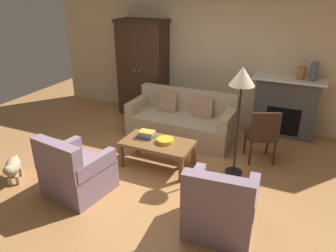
% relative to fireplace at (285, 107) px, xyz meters
% --- Properties ---
extents(ground_plane, '(9.60, 9.60, 0.00)m').
position_rel_fireplace_xyz_m(ground_plane, '(-1.55, -2.30, -0.57)').
color(ground_plane, '#B27A47').
extents(back_wall, '(7.20, 0.10, 2.80)m').
position_rel_fireplace_xyz_m(back_wall, '(-1.55, 0.25, 0.83)').
color(back_wall, beige).
rests_on(back_wall, ground).
extents(fireplace, '(1.26, 0.48, 1.12)m').
position_rel_fireplace_xyz_m(fireplace, '(0.00, 0.00, 0.00)').
color(fireplace, '#4C4947').
rests_on(fireplace, ground).
extents(armoire, '(1.06, 0.57, 2.01)m').
position_rel_fireplace_xyz_m(armoire, '(-2.95, -0.08, 0.44)').
color(armoire, '#382319').
rests_on(armoire, ground).
extents(couch, '(1.93, 0.86, 0.86)m').
position_rel_fireplace_xyz_m(couch, '(-1.70, -0.91, -0.25)').
color(couch, tan).
rests_on(couch, ground).
extents(coffee_table, '(1.10, 0.60, 0.42)m').
position_rel_fireplace_xyz_m(coffee_table, '(-1.66, -2.03, -0.20)').
color(coffee_table, brown).
rests_on(coffee_table, ground).
extents(fruit_bowl, '(0.27, 0.27, 0.06)m').
position_rel_fireplace_xyz_m(fruit_bowl, '(-1.54, -2.00, -0.12)').
color(fruit_bowl, gold).
rests_on(fruit_bowl, coffee_table).
extents(book_stack, '(0.26, 0.19, 0.11)m').
position_rel_fireplace_xyz_m(book_stack, '(-1.88, -1.96, -0.09)').
color(book_stack, '#38569E').
rests_on(book_stack, coffee_table).
extents(mantel_vase_terracotta, '(0.14, 0.14, 0.22)m').
position_rel_fireplace_xyz_m(mantel_vase_terracotta, '(0.18, -0.02, 0.66)').
color(mantel_vase_terracotta, '#A86042').
rests_on(mantel_vase_terracotta, fireplace).
extents(mantel_vase_slate, '(0.13, 0.13, 0.32)m').
position_rel_fireplace_xyz_m(mantel_vase_slate, '(0.38, -0.02, 0.71)').
color(mantel_vase_slate, '#565B66').
rests_on(mantel_vase_slate, fireplace).
extents(armchair_near_left, '(0.87, 0.87, 0.88)m').
position_rel_fireplace_xyz_m(armchair_near_left, '(-2.35, -3.15, -0.25)').
color(armchair_near_left, gray).
rests_on(armchair_near_left, ground).
extents(armchair_near_right, '(0.84, 0.83, 0.88)m').
position_rel_fireplace_xyz_m(armchair_near_right, '(-0.35, -3.07, -0.25)').
color(armchair_near_right, gray).
rests_on(armchair_near_right, ground).
extents(side_chair_wooden, '(0.58, 0.58, 0.90)m').
position_rel_fireplace_xyz_m(side_chair_wooden, '(-0.20, -1.25, -0.06)').
color(side_chair_wooden, '#382319').
rests_on(side_chair_wooden, ground).
extents(floor_lamp, '(0.36, 0.36, 1.65)m').
position_rel_fireplace_xyz_m(floor_lamp, '(-0.50, -1.74, 0.86)').
color(floor_lamp, black).
rests_on(floor_lamp, ground).
extents(dog, '(0.42, 0.49, 0.39)m').
position_rel_fireplace_xyz_m(dog, '(-3.36, -3.32, -0.32)').
color(dog, tan).
rests_on(dog, ground).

